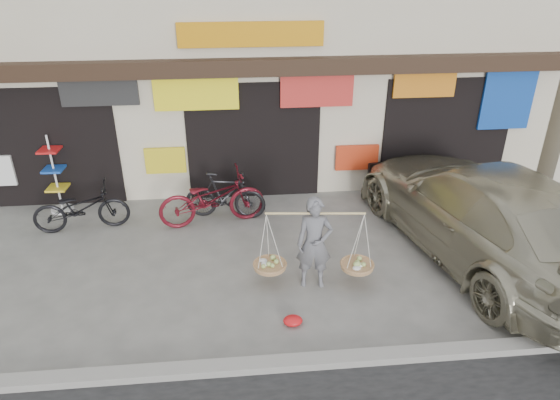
{
  "coord_description": "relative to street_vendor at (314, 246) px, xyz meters",
  "views": [
    {
      "loc": [
        -0.43,
        -7.18,
        5.3
      ],
      "look_at": [
        0.35,
        0.9,
        1.16
      ],
      "focal_mm": 32.0,
      "sensor_mm": 36.0,
      "label": 1
    }
  ],
  "objects": [
    {
      "name": "ground",
      "position": [
        -0.84,
        0.11,
        -0.77
      ],
      "size": [
        70.0,
        70.0,
        0.0
      ],
      "primitive_type": "plane",
      "color": "gray",
      "rests_on": "ground"
    },
    {
      "name": "shophouse_block",
      "position": [
        -0.84,
        6.53,
        2.68
      ],
      "size": [
        14.0,
        6.32,
        7.0
      ],
      "color": "beige",
      "rests_on": "ground"
    },
    {
      "name": "red_bag",
      "position": [
        -0.48,
        -1.02,
        -0.7
      ],
      "size": [
        0.31,
        0.25,
        0.14
      ],
      "primitive_type": "ellipsoid",
      "color": "red",
      "rests_on": "ground"
    },
    {
      "name": "bike_2",
      "position": [
        -1.79,
        2.36,
        -0.19
      ],
      "size": [
        2.33,
        1.16,
        1.17
      ],
      "primitive_type": "imported",
      "rotation": [
        0.0,
        0.0,
        1.75
      ],
      "color": "#590F19",
      "rests_on": "ground"
    },
    {
      "name": "bike_0",
      "position": [
        -4.47,
        2.35,
        -0.27
      ],
      "size": [
        1.98,
        0.92,
        1.0
      ],
      "primitive_type": "imported",
      "rotation": [
        0.0,
        0.0,
        1.71
      ],
      "color": "black",
      "rests_on": "ground"
    },
    {
      "name": "street_vendor",
      "position": [
        0.0,
        0.0,
        0.0
      ],
      "size": [
        2.06,
        0.7,
        1.67
      ],
      "rotation": [
        0.0,
        0.0,
        -0.1
      ],
      "color": "slate",
      "rests_on": "ground"
    },
    {
      "name": "kerb",
      "position": [
        -0.84,
        -1.89,
        -0.71
      ],
      "size": [
        70.0,
        0.25,
        0.12
      ],
      "primitive_type": "cube",
      "color": "gray",
      "rests_on": "ground"
    },
    {
      "name": "display_rack",
      "position": [
        -5.19,
        3.27,
        -0.06
      ],
      "size": [
        0.49,
        0.49,
        1.78
      ],
      "rotation": [
        0.0,
        0.0,
        -0.05
      ],
      "color": "silver",
      "rests_on": "ground"
    },
    {
      "name": "bike_1",
      "position": [
        -1.52,
        2.58,
        -0.25
      ],
      "size": [
        1.81,
        0.81,
        1.05
      ],
      "primitive_type": "imported",
      "rotation": [
        0.0,
        0.0,
        1.38
      ],
      "color": "black",
      "rests_on": "ground"
    },
    {
      "name": "suv",
      "position": [
        3.29,
        0.74,
        0.12
      ],
      "size": [
        3.76,
        6.57,
        1.79
      ],
      "rotation": [
        0.0,
        0.0,
        3.35
      ],
      "color": "#A6A186",
      "rests_on": "ground"
    }
  ]
}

